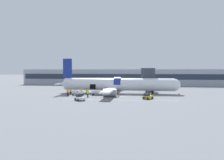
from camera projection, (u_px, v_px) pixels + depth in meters
name	position (u px, v px, depth m)	size (l,w,h in m)	color
ground_plane	(120.00, 96.00, 52.03)	(500.00, 500.00, 0.00)	slate
apron_marking_line	(118.00, 100.00, 44.92)	(26.10, 1.08, 0.01)	silver
terminal_strip	(129.00, 77.00, 93.34)	(100.29, 11.08, 7.20)	#9EA3AD
jet_bridge_stub	(148.00, 74.00, 61.91)	(4.05, 9.24, 7.37)	#4C4C51
airplane	(116.00, 85.00, 57.94)	(35.51, 29.82, 10.21)	white
baggage_tug_lead	(80.00, 98.00, 44.13)	(2.59, 2.64, 1.50)	white
baggage_tug_mid	(148.00, 94.00, 52.09)	(2.20, 3.11, 1.31)	yellow
baggage_tug_rear	(148.00, 97.00, 46.31)	(2.58, 2.59, 1.39)	yellow
baggage_cart_loading	(78.00, 93.00, 53.22)	(3.97, 2.70, 1.12)	silver
baggage_cart_queued	(98.00, 93.00, 53.74)	(4.07, 2.23, 1.16)	silver
ground_crew_loader_a	(68.00, 92.00, 51.91)	(0.57, 0.56, 1.78)	black
ground_crew_loader_b	(67.00, 92.00, 53.95)	(0.48, 0.52, 1.55)	#1E2338
ground_crew_driver	(88.00, 93.00, 50.00)	(0.62, 0.56, 1.83)	black
ground_crew_supervisor	(71.00, 91.00, 54.94)	(0.51, 0.58, 1.70)	#1E2338
ground_crew_helper	(81.00, 91.00, 56.07)	(0.51, 0.65, 1.85)	#1E2338
ground_crew_marshal	(86.00, 91.00, 55.77)	(0.50, 0.50, 1.57)	#1E2338
suitcase_on_tarmac_upright	(81.00, 96.00, 50.74)	(0.37, 0.27, 0.62)	#721951
safety_cone_nose	(179.00, 93.00, 55.17)	(0.44, 0.44, 0.62)	black
safety_cone_engine_left	(106.00, 100.00, 42.30)	(0.44, 0.44, 0.71)	black
safety_cone_wingtip	(119.00, 96.00, 50.35)	(0.47, 0.47, 0.65)	black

